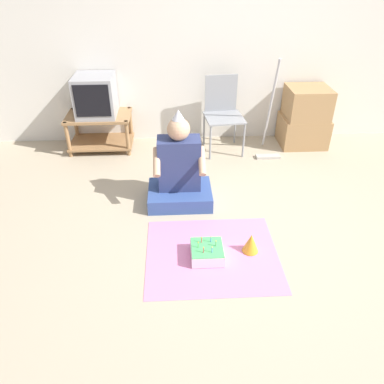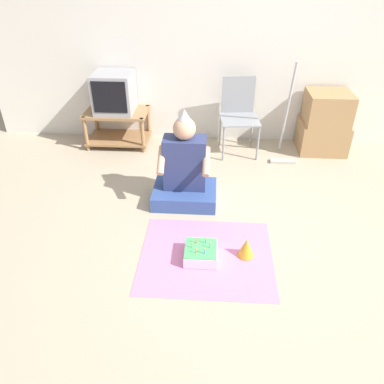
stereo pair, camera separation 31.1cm
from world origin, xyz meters
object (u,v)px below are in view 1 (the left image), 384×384
(tv, at_px, (96,96))
(party_hat_blue, at_px, (251,243))
(cardboard_box_stack, at_px, (305,118))
(folding_chair, at_px, (223,109))
(person_seated, at_px, (179,173))
(birthday_cake, at_px, (207,252))
(dust_mop, at_px, (269,130))

(tv, bearing_deg, party_hat_blue, -53.50)
(cardboard_box_stack, bearing_deg, folding_chair, -177.32)
(tv, height_order, person_seated, person_seated)
(cardboard_box_stack, height_order, person_seated, person_seated)
(folding_chair, relative_size, cardboard_box_stack, 1.20)
(tv, distance_m, birthday_cake, 2.39)
(folding_chair, bearing_deg, dust_mop, -23.75)
(cardboard_box_stack, height_order, birthday_cake, cardboard_box_stack)
(birthday_cake, xyz_separation_m, party_hat_blue, (0.35, 0.06, 0.03))
(birthday_cake, bearing_deg, tv, 118.60)
(cardboard_box_stack, bearing_deg, party_hat_blue, -117.13)
(person_seated, distance_m, party_hat_blue, 0.97)
(dust_mop, relative_size, party_hat_blue, 6.97)
(folding_chair, relative_size, birthday_cake, 3.41)
(cardboard_box_stack, relative_size, dust_mop, 0.63)
(cardboard_box_stack, xyz_separation_m, dust_mop, (-0.49, -0.28, -0.02))
(dust_mop, distance_m, party_hat_blue, 1.77)
(dust_mop, relative_size, birthday_cake, 4.50)
(folding_chair, relative_size, person_seated, 0.94)
(folding_chair, xyz_separation_m, person_seated, (-0.54, -1.13, -0.19))
(person_seated, bearing_deg, party_hat_blue, -54.84)
(cardboard_box_stack, xyz_separation_m, person_seated, (-1.55, -1.18, -0.05))
(tv, relative_size, birthday_cake, 1.85)
(person_seated, relative_size, party_hat_blue, 5.59)
(cardboard_box_stack, distance_m, person_seated, 1.95)
(tv, xyz_separation_m, person_seated, (0.92, -1.20, -0.36))
(folding_chair, bearing_deg, person_seated, -115.27)
(person_seated, height_order, party_hat_blue, person_seated)
(birthday_cake, bearing_deg, person_seated, 102.90)
(folding_chair, height_order, dust_mop, dust_mop)
(person_seated, relative_size, birthday_cake, 3.61)
(dust_mop, relative_size, person_seated, 1.25)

